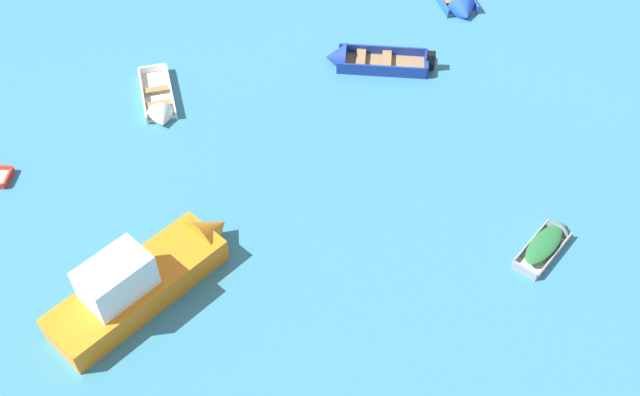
{
  "coord_description": "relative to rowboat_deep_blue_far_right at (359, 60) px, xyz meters",
  "views": [
    {
      "loc": [
        -4.11,
        7.07,
        18.7
      ],
      "look_at": [
        0.0,
        23.43,
        0.15
      ],
      "focal_mm": 40.24,
      "sensor_mm": 36.0,
      "label": 1
    }
  ],
  "objects": [
    {
      "name": "rowboat_deep_blue_far_right",
      "position": [
        0.0,
        0.0,
        0.0
      ],
      "size": [
        4.58,
        2.73,
        1.31
      ],
      "color": "#99754C",
      "rests_on": "ground_plane"
    },
    {
      "name": "motor_launch_orange_foreground_center",
      "position": [
        -9.59,
        -9.45,
        0.45
      ],
      "size": [
        6.38,
        4.98,
        2.44
      ],
      "color": "orange",
      "rests_on": "ground_plane"
    },
    {
      "name": "rowboat_blue_far_left",
      "position": [
        5.66,
        3.04,
        -0.05
      ],
      "size": [
        1.62,
        4.46,
        1.38
      ],
      "color": "#99754C",
      "rests_on": "ground_plane"
    },
    {
      "name": "rowboat_white_cluster_outer",
      "position": [
        -8.49,
        -1.02,
        -0.07
      ],
      "size": [
        1.26,
        3.72,
        1.08
      ],
      "color": "beige",
      "rests_on": "ground_plane"
    },
    {
      "name": "rowboat_grey_near_right",
      "position": [
        3.38,
        -10.91,
        -0.0
      ],
      "size": [
        2.68,
        2.25,
        0.84
      ],
      "color": "beige",
      "rests_on": "ground_plane"
    }
  ]
}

